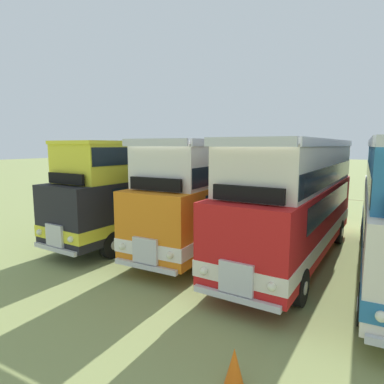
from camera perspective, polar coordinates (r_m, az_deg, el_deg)
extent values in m
cube|color=black|center=(16.17, -7.90, -1.29)|extent=(2.97, 10.20, 2.30)
cube|color=yellow|center=(16.28, -7.86, -3.37)|extent=(3.02, 10.24, 0.44)
cube|color=#19232D|center=(16.39, -7.04, 0.97)|extent=(2.89, 7.80, 0.76)
cube|color=#19232D|center=(12.73, -22.58, -1.41)|extent=(2.20, 0.20, 0.90)
cube|color=silver|center=(12.92, -22.68, -6.95)|extent=(0.90, 0.16, 0.80)
cube|color=silver|center=(13.04, -22.67, -9.10)|extent=(2.30, 0.25, 0.16)
sphere|color=#EAEACC|center=(12.21, -20.26, -7.69)|extent=(0.22, 0.22, 0.22)
sphere|color=#EAEACC|center=(13.65, -24.90, -6.30)|extent=(0.22, 0.22, 0.22)
cube|color=yellow|center=(16.17, -7.46, 5.49)|extent=(2.83, 9.29, 1.50)
cube|color=yellow|center=(16.15, -7.51, 8.40)|extent=(2.90, 9.40, 0.14)
cube|color=#19232D|center=(16.15, -7.48, 6.56)|extent=(2.87, 9.20, 0.68)
cube|color=black|center=(12.92, -20.99, 2.16)|extent=(1.90, 0.21, 0.40)
cylinder|color=black|center=(13.22, -13.69, -8.83)|extent=(0.33, 1.05, 1.04)
cylinder|color=silver|center=(13.11, -13.23, -8.95)|extent=(0.04, 0.36, 0.36)
cylinder|color=black|center=(14.91, -19.91, -7.15)|extent=(0.33, 1.05, 1.04)
cylinder|color=silver|center=(15.02, -20.26, -7.05)|extent=(0.04, 0.36, 0.36)
cylinder|color=black|center=(18.33, 1.52, -3.85)|extent=(0.33, 1.05, 1.04)
cylinder|color=silver|center=(18.26, 1.92, -3.90)|extent=(0.04, 0.36, 0.36)
cylinder|color=black|center=(19.59, -4.28, -3.10)|extent=(0.33, 1.05, 1.04)
cylinder|color=silver|center=(19.67, -4.63, -3.05)|extent=(0.04, 0.36, 0.36)
cube|color=orange|center=(14.30, 3.43, -2.46)|extent=(2.71, 9.62, 2.30)
cube|color=white|center=(14.42, 3.41, -4.80)|extent=(2.75, 9.66, 0.44)
cube|color=#19232D|center=(14.56, 4.12, 0.12)|extent=(2.69, 7.22, 0.76)
cube|color=#19232D|center=(10.16, -7.87, -3.14)|extent=(2.20, 0.15, 0.90)
cube|color=silver|center=(10.39, -8.10, -10.02)|extent=(0.90, 0.14, 0.80)
cube|color=silver|center=(10.53, -8.15, -12.64)|extent=(2.30, 0.19, 0.16)
sphere|color=#EAEACC|center=(9.90, -3.86, -10.88)|extent=(0.22, 0.22, 0.22)
sphere|color=#EAEACC|center=(10.92, -11.99, -9.21)|extent=(0.22, 0.22, 0.22)
cube|color=white|center=(14.30, 3.92, 5.21)|extent=(2.59, 8.72, 1.50)
cube|color=silver|center=(10.33, -6.64, 8.51)|extent=(2.40, 0.15, 0.24)
cube|color=silver|center=(17.84, 9.11, 8.27)|extent=(2.40, 0.15, 0.24)
cube|color=silver|center=(13.83, 8.53, 8.36)|extent=(0.29, 8.67, 0.24)
cube|color=silver|center=(14.82, -0.32, 8.43)|extent=(0.29, 8.67, 0.24)
cube|color=#19232D|center=(14.32, 3.91, 4.01)|extent=(2.63, 8.62, 0.64)
cube|color=black|center=(10.44, -6.37, 1.36)|extent=(1.90, 0.16, 0.40)
cylinder|color=black|center=(11.34, 1.83, -11.46)|extent=(0.30, 1.05, 1.04)
cylinder|color=silver|center=(11.28, 2.52, -11.58)|extent=(0.03, 0.36, 0.36)
cylinder|color=black|center=(12.48, -7.80, -9.68)|extent=(0.30, 1.05, 1.04)
cylinder|color=silver|center=(12.57, -8.36, -9.57)|extent=(0.03, 0.36, 0.36)
cylinder|color=black|center=(16.87, 11.27, -5.06)|extent=(0.30, 1.05, 1.04)
cylinder|color=silver|center=(16.83, 11.76, -5.11)|extent=(0.03, 0.36, 0.36)
cylinder|color=black|center=(17.66, 4.11, -4.33)|extent=(0.30, 1.05, 1.04)
cylinder|color=silver|center=(17.72, 3.66, -4.29)|extent=(0.03, 0.36, 0.36)
cube|color=red|center=(12.85, 17.18, -4.01)|extent=(2.92, 10.25, 2.30)
cube|color=silver|center=(12.99, 17.07, -6.60)|extent=(2.96, 10.29, 0.44)
cube|color=#19232D|center=(13.13, 17.74, -1.12)|extent=(2.85, 7.85, 0.76)
cube|color=#19232D|center=(8.07, 8.10, -6.08)|extent=(2.20, 0.19, 0.90)
cube|color=silver|center=(8.37, 7.60, -14.57)|extent=(0.90, 0.16, 0.80)
cube|color=silver|center=(8.55, 7.45, -17.74)|extent=(2.30, 0.24, 0.16)
sphere|color=#EAEACC|center=(8.07, 13.63, -15.64)|extent=(0.22, 0.22, 0.22)
sphere|color=#EAEACC|center=(8.74, 2.05, -13.50)|extent=(0.22, 0.22, 0.22)
cube|color=silver|center=(12.85, 17.83, 4.52)|extent=(2.78, 9.34, 1.50)
cube|color=silver|center=(8.23, 9.64, 8.57)|extent=(2.40, 0.20, 0.24)
cube|color=silver|center=(16.86, 21.45, 7.83)|extent=(2.40, 0.20, 0.24)
cube|color=silver|center=(12.59, 23.33, 7.83)|extent=(0.48, 9.25, 0.24)
cube|color=silver|center=(13.17, 12.87, 8.27)|extent=(0.48, 9.25, 0.24)
cube|color=#19232D|center=(12.87, 17.77, 3.19)|extent=(2.82, 9.25, 0.64)
cube|color=black|center=(8.37, 9.56, -0.37)|extent=(1.90, 0.20, 0.40)
cylinder|color=black|center=(9.71, 18.19, -15.34)|extent=(0.32, 1.05, 1.04)
cylinder|color=silver|center=(9.68, 19.08, -15.46)|extent=(0.04, 0.36, 0.36)
cylinder|color=black|center=(10.43, 5.49, -13.29)|extent=(0.32, 1.05, 1.04)
cylinder|color=silver|center=(10.49, 4.74, -13.15)|extent=(0.04, 0.36, 0.36)
cylinder|color=black|center=(16.04, 24.05, -6.30)|extent=(0.32, 1.05, 1.04)
cylinder|color=silver|center=(16.03, 24.58, -6.35)|extent=(0.04, 0.36, 0.36)
cylinder|color=black|center=(16.49, 16.09, -5.53)|extent=(0.32, 1.05, 1.04)
cylinder|color=silver|center=(16.53, 15.59, -5.48)|extent=(0.04, 0.36, 0.36)
sphere|color=#EAEACC|center=(7.57, 29.92, -18.18)|extent=(0.22, 0.22, 0.22)
cube|color=silver|center=(12.89, 28.57, 7.50)|extent=(0.50, 10.59, 0.24)
cylinder|color=black|center=(9.31, 27.64, -16.94)|extent=(0.32, 1.05, 1.04)
cylinder|color=silver|center=(9.30, 26.68, -16.89)|extent=(0.03, 0.36, 0.36)
cylinder|color=black|center=(17.01, 27.67, -5.74)|extent=(0.32, 1.05, 1.04)
cylinder|color=silver|center=(17.01, 27.16, -5.70)|extent=(0.03, 0.36, 0.36)
cone|color=orange|center=(6.77, 7.32, -27.77)|extent=(0.36, 0.36, 0.71)
cylinder|color=#8C704C|center=(26.23, 0.21, -0.21)|extent=(0.08, 0.08, 1.05)
cylinder|color=#8C704C|center=(23.21, 20.20, -1.80)|extent=(0.08, 0.08, 1.05)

